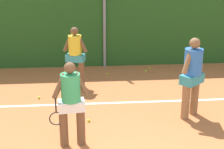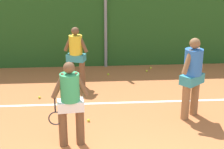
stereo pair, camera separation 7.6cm
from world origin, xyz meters
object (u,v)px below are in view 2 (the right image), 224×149
Objects in this scene: tennis_ball_6 at (39,97)px; tennis_ball_8 at (108,74)px; player_foreground_near at (70,100)px; player_midcourt at (192,74)px; tennis_ball_2 at (147,71)px; tennis_ball_7 at (67,112)px; tennis_ball_0 at (151,68)px; tennis_ball_4 at (88,120)px; player_backcourt_far at (76,54)px; tennis_ball_10 at (199,80)px.

tennis_ball_8 is at bearing 41.89° from tennis_ball_6.
player_foreground_near is 2.89m from player_midcourt.
tennis_ball_2 and tennis_ball_7 have the same top height.
tennis_ball_0 and tennis_ball_4 have the same top height.
tennis_ball_8 is at bearing 78.49° from tennis_ball_4.
tennis_ball_8 is at bearing 79.81° from player_midcourt.
tennis_ball_0 and tennis_ball_2 have the same top height.
player_foreground_near reaches higher than tennis_ball_0.
tennis_ball_10 is (3.69, 0.19, -0.94)m from player_backcourt_far.
player_midcourt is 28.43× the size of tennis_ball_7.
tennis_ball_10 is at bearing 21.82° from player_backcourt_far.
tennis_ball_2 is 1.30m from tennis_ball_8.
tennis_ball_2 is at bearing -120.91° from tennis_ball_0.
player_backcourt_far is 1.60m from tennis_ball_8.
tennis_ball_0 is at bearing 59.09° from tennis_ball_2.
tennis_ball_4 is at bearing -42.59° from tennis_ball_7.
tennis_ball_0 is at bearing -123.75° from player_foreground_near.
player_foreground_near reaches higher than tennis_ball_7.
tennis_ball_6 is 1.00× the size of tennis_ball_8.
tennis_ball_7 is at bearing -129.89° from tennis_ball_2.
tennis_ball_10 is at bearing 27.22° from player_midcourt.
player_backcourt_far reaches higher than tennis_ball_8.
tennis_ball_6 and tennis_ball_7 have the same top height.
tennis_ball_4 is (-2.10, -3.71, 0.00)m from tennis_ball_0.
tennis_ball_8 is (0.96, 0.87, -0.94)m from player_backcourt_far.
tennis_ball_2 is at bearing 50.11° from tennis_ball_7.
player_foreground_near is at bearing -117.27° from tennis_ball_2.
player_midcourt is at bearing -82.39° from tennis_ball_2.
player_midcourt is 28.43× the size of tennis_ball_2.
tennis_ball_8 is at bearing -159.00° from tennis_ball_0.
tennis_ball_4 is 0.71m from tennis_ball_7.
tennis_ball_8 is at bearing 165.93° from tennis_ball_10.
player_midcourt is 4.01m from tennis_ball_6.
player_backcourt_far is 26.17× the size of tennis_ball_7.
player_midcourt is 28.43× the size of tennis_ball_0.
tennis_ball_6 is at bearing -167.32° from tennis_ball_10.
tennis_ball_6 is (-0.96, 2.38, -0.93)m from player_foreground_near.
player_midcourt is at bearing -7.48° from tennis_ball_7.
tennis_ball_2 and tennis_ball_10 have the same top height.
player_foreground_near is 25.98× the size of tennis_ball_4.
tennis_ball_0 and tennis_ball_6 have the same top height.
tennis_ball_7 is at bearing -113.55° from tennis_ball_8.
player_midcourt reaches higher than tennis_ball_0.
tennis_ball_8 is (1.16, 2.67, 0.00)m from tennis_ball_7.
tennis_ball_4 is 1.92m from tennis_ball_6.
player_backcourt_far is at bearing 83.55° from tennis_ball_7.
player_foreground_near is 5.13m from tennis_ball_10.
tennis_ball_4 is (0.32, -2.28, -0.94)m from player_backcourt_far.
player_backcourt_far reaches higher than tennis_ball_4.
player_backcourt_far is 26.17× the size of tennis_ball_0.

